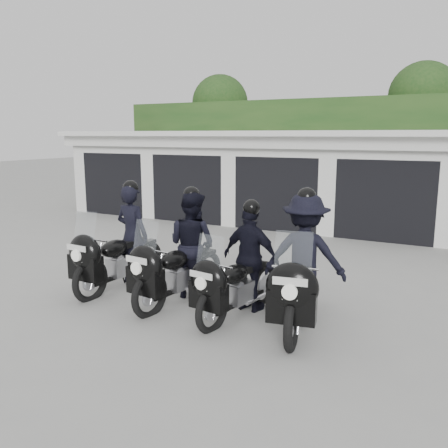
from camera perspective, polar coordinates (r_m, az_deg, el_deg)
The scene contains 7 objects.
ground at distance 9.61m, azimuth -6.27°, elevation -6.62°, with size 80.00×80.00×0.00m, color gray.
garage_block at distance 16.52m, azimuth 9.61°, elevation 5.62°, with size 16.40×6.80×2.96m.
background_vegetation at distance 21.04m, azimuth 14.99°, elevation 10.15°, with size 20.00×3.90×5.80m.
police_bike_a at distance 9.08m, azimuth -12.33°, elevation -2.48°, with size 0.77×2.38×2.07m.
police_bike_b at distance 8.23m, azimuth -4.74°, elevation -3.35°, with size 0.99×2.34×2.04m.
police_bike_c at distance 7.59m, azimuth 2.47°, elevation -4.96°, with size 1.11×2.18×1.90m.
police_bike_d at distance 7.33m, azimuth 9.48°, elevation -4.84°, with size 1.38×2.43×2.13m.
Camera 1 is at (5.21, -7.56, 2.86)m, focal length 38.00 mm.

